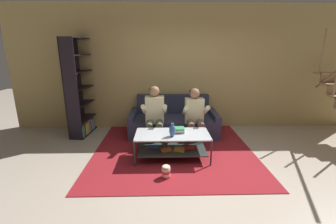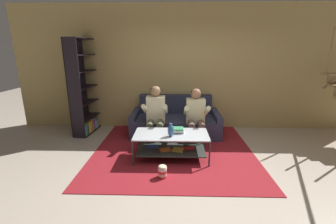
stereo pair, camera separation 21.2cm
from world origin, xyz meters
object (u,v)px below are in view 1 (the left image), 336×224
object	(u,v)px
couch	(173,122)
popcorn_tub	(166,172)
vase	(172,130)
person_seated_right	(195,114)
book_stack	(179,130)
person_seated_left	(155,114)
bookshelf	(79,99)
coffee_table	(172,142)

from	to	relation	value
couch	popcorn_tub	size ratio (longest dim) A/B	9.43
couch	vase	world-z (taller)	couch
person_seated_right	vase	size ratio (longest dim) A/B	4.90
couch	book_stack	bearing A→B (deg)	-88.19
person_seated_right	book_stack	xyz separation A→B (m)	(-0.37, -0.63, -0.10)
vase	person_seated_left	bearing A→B (deg)	111.53
bookshelf	person_seated_right	bearing A→B (deg)	-13.60
vase	popcorn_tub	world-z (taller)	vase
person_seated_left	couch	bearing A→B (deg)	53.69
coffee_table	bookshelf	size ratio (longest dim) A/B	0.61
person_seated_left	person_seated_right	world-z (taller)	person_seated_left
coffee_table	vase	size ratio (longest dim) A/B	5.60
couch	person_seated_right	distance (m)	0.77
bookshelf	popcorn_tub	xyz separation A→B (m)	(1.92, -1.97, -0.71)
couch	person_seated_left	distance (m)	0.78
popcorn_tub	person_seated_left	bearing A→B (deg)	98.69
person_seated_left	popcorn_tub	distance (m)	1.47
couch	bookshelf	xyz separation A→B (m)	(-2.12, 0.05, 0.54)
vase	bookshelf	world-z (taller)	bookshelf
person_seated_left	coffee_table	world-z (taller)	person_seated_left
bookshelf	person_seated_left	bearing A→B (deg)	-19.56
coffee_table	book_stack	bearing A→B (deg)	29.16
bookshelf	couch	bearing A→B (deg)	-1.36
coffee_table	bookshelf	world-z (taller)	bookshelf
book_stack	bookshelf	bearing A→B (deg)	150.03
couch	vase	xyz separation A→B (m)	(-0.08, -1.38, 0.30)
person_seated_right	book_stack	bearing A→B (deg)	-120.45
couch	coffee_table	world-z (taller)	couch
person_seated_right	bookshelf	world-z (taller)	bookshelf
bookshelf	popcorn_tub	size ratio (longest dim) A/B	10.20
popcorn_tub	book_stack	bearing A→B (deg)	71.64
person_seated_right	popcorn_tub	bearing A→B (deg)	-114.30
person_seated_right	coffee_table	xyz separation A→B (m)	(-0.49, -0.70, -0.31)
couch	popcorn_tub	world-z (taller)	couch
person_seated_left	coffee_table	size ratio (longest dim) A/B	0.91
person_seated_left	bookshelf	xyz separation A→B (m)	(-1.71, 0.61, 0.18)
vase	coffee_table	bearing A→B (deg)	87.69
coffee_table	person_seated_left	bearing A→B (deg)	115.17
person_seated_left	popcorn_tub	size ratio (longest dim) A/B	5.63
couch	book_stack	xyz separation A→B (m)	(0.04, -1.19, 0.24)
coffee_table	book_stack	world-z (taller)	book_stack
person_seated_right	couch	bearing A→B (deg)	126.10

